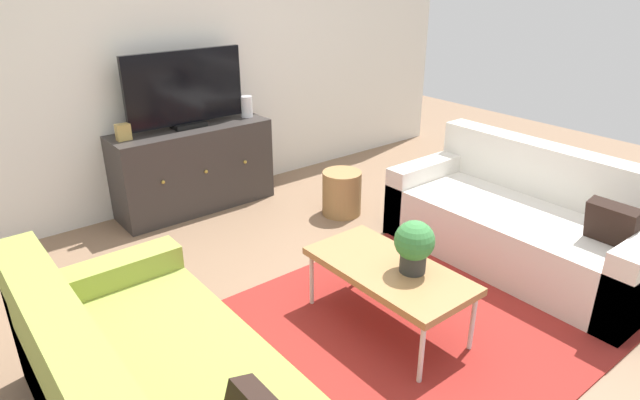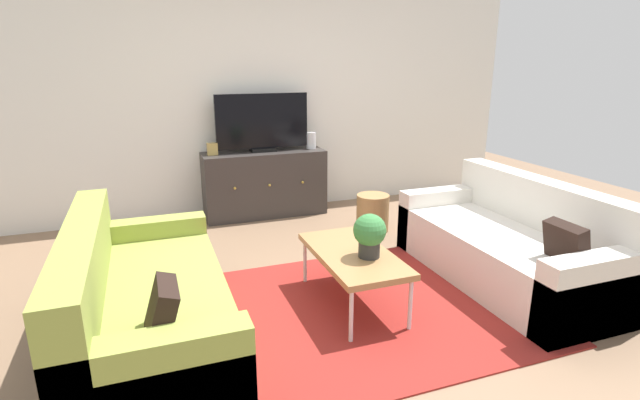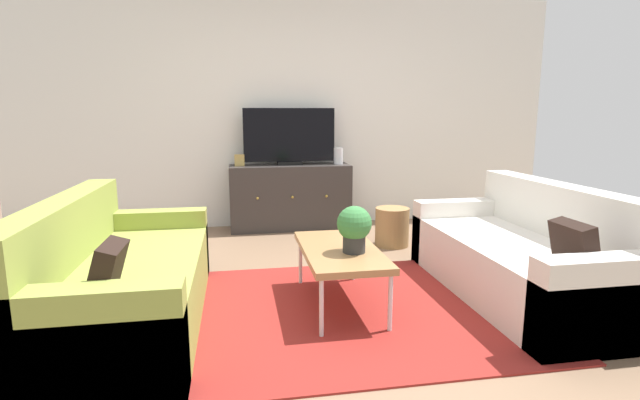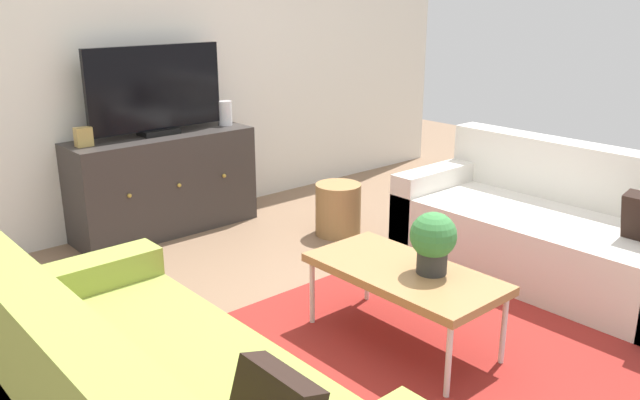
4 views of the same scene
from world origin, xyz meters
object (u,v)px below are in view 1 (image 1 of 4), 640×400
(tv_console, at_px, (194,168))
(mantel_clock, at_px, (123,132))
(potted_plant, at_px, (414,244))
(wicker_basket, at_px, (342,193))
(glass_vase, at_px, (246,107))
(flat_screen_tv, at_px, (185,90))
(couch_right_side, at_px, (528,225))
(coffee_table, at_px, (389,271))

(tv_console, height_order, mantel_clock, mantel_clock)
(potted_plant, xyz_separation_m, wicker_basket, (0.78, 1.51, -0.39))
(glass_vase, bearing_deg, flat_screen_tv, 177.99)
(couch_right_side, bearing_deg, potted_plant, -177.18)
(couch_right_side, xyz_separation_m, flat_screen_tv, (-1.48, 2.39, 0.79))
(potted_plant, bearing_deg, mantel_clock, 106.31)
(potted_plant, xyz_separation_m, glass_vase, (0.42, 2.44, 0.25))
(flat_screen_tv, bearing_deg, tv_console, -90.00)
(tv_console, relative_size, glass_vase, 7.27)
(flat_screen_tv, height_order, mantel_clock, flat_screen_tv)
(glass_vase, height_order, mantel_clock, glass_vase)
(mantel_clock, bearing_deg, potted_plant, -73.69)
(tv_console, height_order, glass_vase, glass_vase)
(tv_console, relative_size, flat_screen_tv, 1.32)
(couch_right_side, height_order, wicker_basket, couch_right_side)
(coffee_table, relative_size, potted_plant, 3.21)
(tv_console, distance_m, glass_vase, 0.74)
(coffee_table, relative_size, glass_vase, 5.27)
(couch_right_side, distance_m, mantel_clock, 3.18)
(tv_console, xyz_separation_m, flat_screen_tv, (0.00, 0.02, 0.69))
(tv_console, bearing_deg, couch_right_side, -58.03)
(couch_right_side, height_order, flat_screen_tv, flat_screen_tv)
(mantel_clock, bearing_deg, coffee_table, -74.47)
(coffee_table, relative_size, tv_console, 0.73)
(couch_right_side, distance_m, glass_vase, 2.61)
(potted_plant, height_order, mantel_clock, mantel_clock)
(coffee_table, height_order, mantel_clock, mantel_clock)
(coffee_table, height_order, tv_console, tv_console)
(couch_right_side, distance_m, tv_console, 2.80)
(couch_right_side, distance_m, wicker_basket, 1.55)
(coffee_table, distance_m, wicker_basket, 1.65)
(potted_plant, distance_m, mantel_clock, 2.55)
(glass_vase, relative_size, wicker_basket, 0.49)
(couch_right_side, relative_size, potted_plant, 6.09)
(potted_plant, bearing_deg, flat_screen_tv, 93.39)
(couch_right_side, bearing_deg, glass_vase, 111.04)
(tv_console, bearing_deg, potted_plant, -86.58)
(mantel_clock, distance_m, wicker_basket, 1.86)
(couch_right_side, bearing_deg, tv_console, 121.97)
(potted_plant, bearing_deg, wicker_basket, 62.68)
(potted_plant, relative_size, mantel_clock, 2.39)
(tv_console, bearing_deg, wicker_basket, -44.96)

